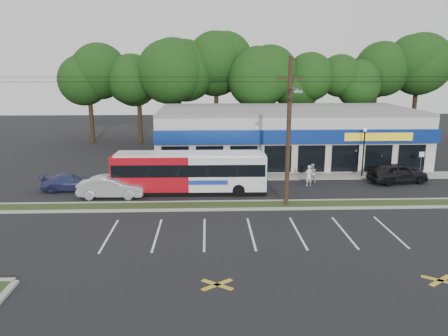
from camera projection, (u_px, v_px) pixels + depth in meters
ground at (244, 211)px, 28.95m from camera, size 120.00×120.00×0.00m
grass_strip at (243, 205)px, 29.91m from camera, size 40.00×1.60×0.12m
curb_south at (244, 209)px, 29.08m from camera, size 40.00×0.25×0.14m
curb_north at (242, 201)px, 30.74m from camera, size 40.00×0.25×0.14m
sidewalk at (293, 176)px, 37.89m from camera, size 32.00×2.20×0.10m
strip_mall at (285, 135)px, 44.04m from camera, size 25.00×12.55×5.30m
utility_pole at (286, 128)px, 28.73m from camera, size 50.00×2.77×10.00m
lamp_post at (364, 147)px, 37.32m from camera, size 0.30×0.30×4.25m
sign_post at (421, 159)px, 37.54m from camera, size 0.45×0.10×2.23m
tree_line at (260, 75)px, 52.50m from camera, size 46.76×6.76×11.83m
metrobus at (189, 172)px, 32.82m from camera, size 11.51×2.58×3.09m
car_dark at (398, 173)px, 35.80m from camera, size 5.19×2.84×1.67m
car_silver at (111, 187)px, 31.83m from camera, size 4.80×1.76×1.57m
car_blue at (70, 182)px, 33.66m from camera, size 4.47×2.14×1.26m
pedestrian_a at (309, 176)px, 34.86m from camera, size 0.71×0.58×1.70m
pedestrian_b at (312, 173)px, 35.86m from camera, size 0.85×0.70×1.60m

